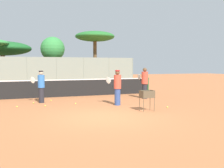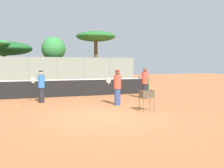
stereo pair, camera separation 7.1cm
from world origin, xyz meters
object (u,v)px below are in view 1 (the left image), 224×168
player_white_outfit (145,83)px  ball_cart (147,96)px  player_red_cap (41,86)px  player_yellow_shirt (117,87)px  parked_car (18,76)px  tennis_net (67,88)px

player_white_outfit → ball_cart: (-1.92, -3.75, -0.27)m
player_red_cap → player_yellow_shirt: 3.99m
parked_car → ball_cart: bearing=-79.1°
ball_cart → player_yellow_shirt: bearing=105.0°
player_white_outfit → tennis_net: bearing=48.9°
player_yellow_shirt → parked_car: (-3.94, 21.30, -0.22)m
parked_car → player_red_cap: bearing=-88.2°
player_red_cap → parked_car: bearing=-46.4°
player_white_outfit → parked_car: bearing=8.9°
player_red_cap → player_yellow_shirt: (3.35, -2.17, 0.02)m
player_yellow_shirt → player_red_cap: bearing=22.4°
player_yellow_shirt → parked_car: player_yellow_shirt is taller
parked_car → player_white_outfit: bearing=-71.9°
tennis_net → player_yellow_shirt: 4.56m
ball_cart → parked_car: size_ratio=0.21×
ball_cart → parked_car: parked_car is taller
player_red_cap → ball_cart: (3.88, -4.15, -0.21)m
tennis_net → parked_car: bearing=97.9°
tennis_net → player_red_cap: 2.76m
player_red_cap → ball_cart: 5.68m
tennis_net → ball_cart: tennis_net is taller
ball_cart → parked_car: bearing=100.9°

